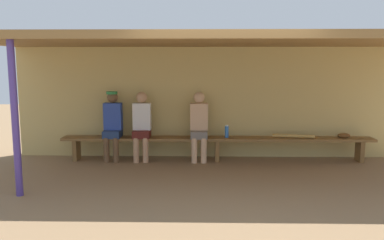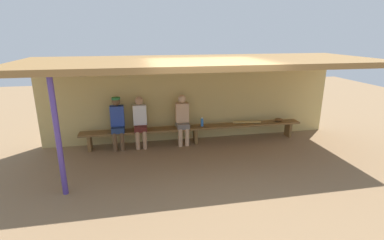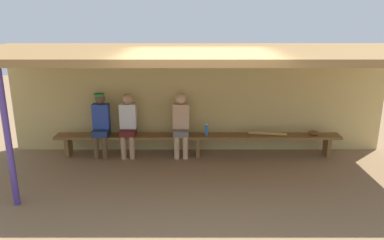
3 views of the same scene
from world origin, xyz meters
The scene contains 11 objects.
ground_plane centered at (0.00, 0.00, 0.00)m, with size 24.00×24.00×0.00m, color #8C6D4C.
back_wall centered at (0.00, 2.00, 1.10)m, with size 8.00×0.20×2.20m, color tan.
dugout_roof centered at (0.00, 0.70, 2.26)m, with size 8.00×2.80×0.12m, color olive.
support_post centered at (-2.91, -0.55, 1.10)m, with size 0.10×0.10×2.20m, color #4C388C.
bench centered at (0.00, 1.55, 0.39)m, with size 6.00×0.36×0.46m.
player_in_blue centered at (-1.46, 1.55, 0.73)m, with size 0.34×0.42×1.34m.
player_leftmost centered at (-2.03, 1.55, 0.75)m, with size 0.34×0.42×1.34m.
player_middle centered at (-0.35, 1.55, 0.73)m, with size 0.34×0.42×1.34m.
water_bottle_clear centered at (0.18, 1.56, 0.58)m, with size 0.07×0.07×0.24m.
baseball_glove_worn centered at (2.44, 1.56, 0.51)m, with size 0.24×0.17×0.09m, color brown.
baseball_bat centered at (1.47, 1.55, 0.49)m, with size 0.07×0.07×0.79m, color tan.
Camera 1 is at (-0.33, -5.91, 1.88)m, focal length 36.71 mm.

